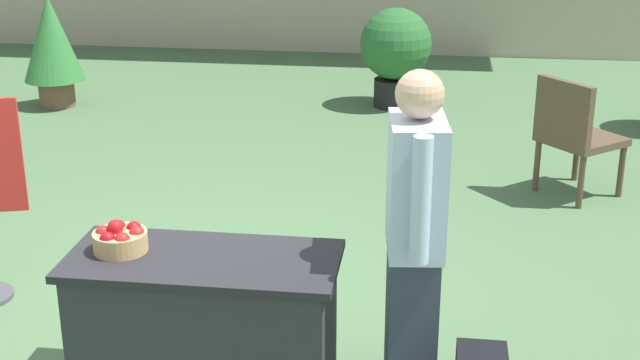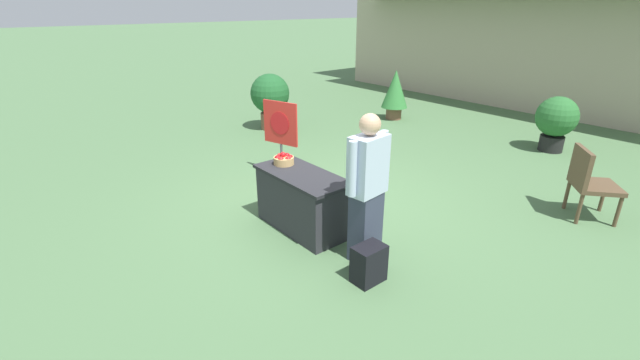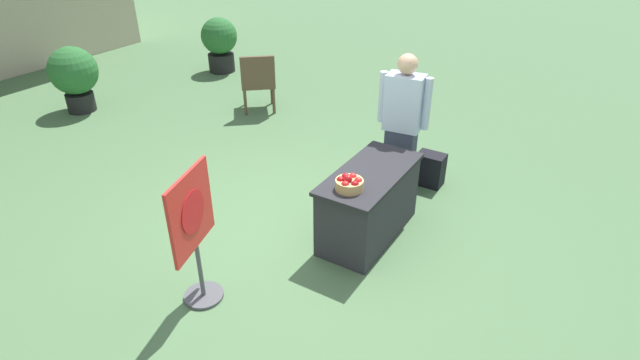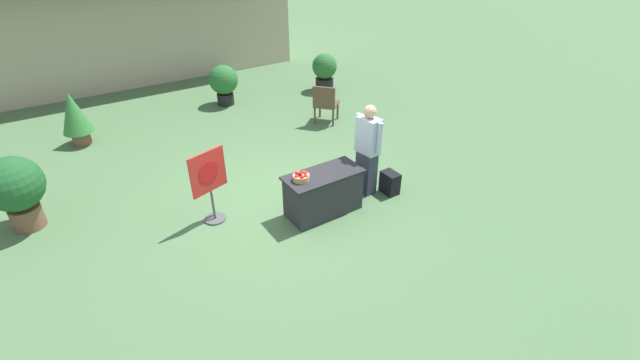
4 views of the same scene
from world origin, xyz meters
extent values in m
plane|color=#4C7047|center=(0.00, 0.00, 0.00)|extent=(120.00, 120.00, 0.00)
cube|color=#2D2D33|center=(0.38, -0.73, 0.36)|extent=(1.26, 0.58, 0.73)
cube|color=#242428|center=(0.38, -0.73, 0.75)|extent=(1.34, 0.62, 0.04)
cylinder|color=tan|center=(-0.04, -0.71, 0.82)|extent=(0.27, 0.27, 0.10)
sphere|color=red|center=(0.04, -0.70, 0.86)|extent=(0.08, 0.08, 0.08)
sphere|color=#A30F14|center=(0.01, -0.64, 0.86)|extent=(0.08, 0.08, 0.08)
sphere|color=#A30F14|center=(-0.07, -0.63, 0.86)|extent=(0.08, 0.08, 0.08)
sphere|color=red|center=(-0.12, -0.71, 0.86)|extent=(0.08, 0.08, 0.08)
sphere|color=#A30F14|center=(-0.07, -0.79, 0.86)|extent=(0.08, 0.08, 0.08)
sphere|color=red|center=(0.00, -0.78, 0.86)|extent=(0.08, 0.08, 0.08)
sphere|color=red|center=(-0.06, -0.71, 0.89)|extent=(0.08, 0.08, 0.08)
cube|color=#33384C|center=(1.41, -0.62, 0.41)|extent=(0.28, 0.36, 0.83)
cube|color=silver|center=(1.41, -0.62, 1.15)|extent=(0.30, 0.45, 0.65)
sphere|color=tan|center=(1.41, -0.62, 1.60)|extent=(0.23, 0.23, 0.23)
cylinder|color=silver|center=(1.43, -0.87, 1.18)|extent=(0.09, 0.09, 0.60)
cylinder|color=silver|center=(1.38, -0.36, 1.18)|extent=(0.09, 0.09, 0.60)
cube|color=black|center=(1.75, -0.90, 0.21)|extent=(0.24, 0.34, 0.42)
cylinder|color=#4C4C51|center=(-1.28, 0.10, 0.01)|extent=(0.36, 0.36, 0.03)
cylinder|color=#4C4C51|center=(-1.28, 0.10, 0.31)|extent=(0.04, 0.04, 0.55)
cube|color=red|center=(-1.28, 0.10, 0.93)|extent=(0.65, 0.22, 0.71)
cylinder|color=red|center=(-1.28, 0.08, 0.93)|extent=(0.36, 0.12, 0.38)
cylinder|color=brown|center=(2.68, 2.83, 0.22)|extent=(0.05, 0.05, 0.43)
cylinder|color=brown|center=(2.99, 2.48, 0.22)|extent=(0.05, 0.05, 0.43)
cylinder|color=brown|center=(2.33, 2.53, 0.22)|extent=(0.05, 0.05, 0.43)
cylinder|color=brown|center=(2.63, 2.17, 0.22)|extent=(0.05, 0.05, 0.43)
cube|color=brown|center=(2.66, 2.50, 0.46)|extent=(0.78, 0.78, 0.06)
cube|color=brown|center=(2.47, 2.34, 0.74)|extent=(0.40, 0.46, 0.49)
cylinder|color=brown|center=(-3.90, 1.62, 0.19)|extent=(0.48, 0.48, 0.38)
sphere|color=#1E5628|center=(-3.90, 1.62, 0.83)|extent=(0.89, 0.89, 0.89)
cylinder|color=black|center=(1.01, 5.03, 0.15)|extent=(0.45, 0.45, 0.31)
sphere|color=#28662D|center=(1.01, 5.03, 0.70)|extent=(0.78, 0.78, 0.78)
cylinder|color=black|center=(3.94, 4.47, 0.18)|extent=(0.53, 0.53, 0.36)
sphere|color=#28662D|center=(3.94, 4.47, 0.73)|extent=(0.72, 0.72, 0.72)
cylinder|color=brown|center=(-2.69, 4.53, 0.15)|extent=(0.39, 0.39, 0.30)
cone|color=#337A38|center=(-2.69, 4.53, 0.76)|extent=(0.65, 0.65, 0.92)
camera|label=1|loc=(1.48, -4.58, 2.61)|focal=50.00mm
camera|label=2|loc=(4.36, -3.72, 2.75)|focal=24.00mm
camera|label=3|loc=(-3.64, -2.61, 3.20)|focal=28.00mm
camera|label=4|loc=(-3.06, -5.79, 4.34)|focal=24.00mm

